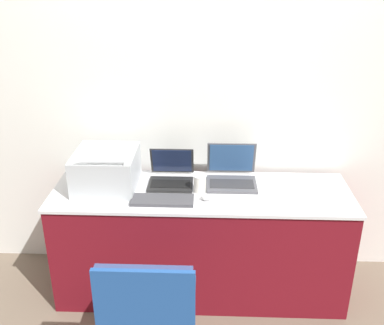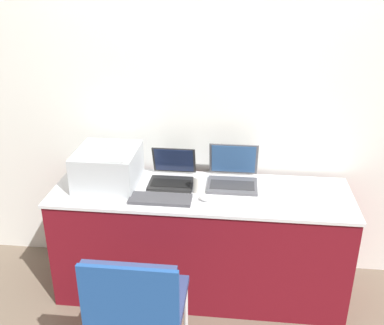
% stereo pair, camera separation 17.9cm
% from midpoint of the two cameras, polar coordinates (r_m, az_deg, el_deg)
% --- Properties ---
extents(ground_plane, '(14.00, 14.00, 0.00)m').
position_cam_midpoint_polar(ground_plane, '(3.00, -0.85, -18.89)').
color(ground_plane, '#6B5B4C').
extents(wall_back, '(8.00, 0.05, 2.60)m').
position_cam_midpoint_polar(wall_back, '(2.94, -0.34, 9.29)').
color(wall_back, silver).
rests_on(wall_back, ground_plane).
extents(table, '(1.86, 0.58, 0.75)m').
position_cam_midpoint_polar(table, '(2.99, -0.61, -9.99)').
color(table, maroon).
rests_on(table, ground_plane).
extents(printer, '(0.38, 0.40, 0.23)m').
position_cam_midpoint_polar(printer, '(2.87, -12.62, -0.76)').
color(printer, '#B2B7BC').
rests_on(printer, table).
extents(laptop_left, '(0.28, 0.28, 0.21)m').
position_cam_midpoint_polar(laptop_left, '(2.89, -4.43, -1.70)').
color(laptop_left, black).
rests_on(laptop_left, table).
extents(laptop_right, '(0.32, 0.30, 0.24)m').
position_cam_midpoint_polar(laptop_right, '(2.89, 3.28, -1.55)').
color(laptop_right, '#4C4C51').
rests_on(laptop_right, table).
extents(external_keyboard, '(0.37, 0.14, 0.02)m').
position_cam_midpoint_polar(external_keyboard, '(2.69, -5.70, -4.81)').
color(external_keyboard, '#3D3D42').
rests_on(external_keyboard, table).
extents(coffee_cup, '(0.08, 0.08, 0.11)m').
position_cam_midpoint_polar(coffee_cup, '(2.76, -0.86, -2.74)').
color(coffee_cup, white).
rests_on(coffee_cup, table).
extents(mouse, '(0.07, 0.06, 0.04)m').
position_cam_midpoint_polar(mouse, '(2.69, -0.05, -4.47)').
color(mouse, silver).
rests_on(mouse, table).
extents(chair, '(0.45, 0.48, 0.86)m').
position_cam_midpoint_polar(chair, '(2.25, -7.87, -17.88)').
color(chair, navy).
rests_on(chair, ground_plane).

